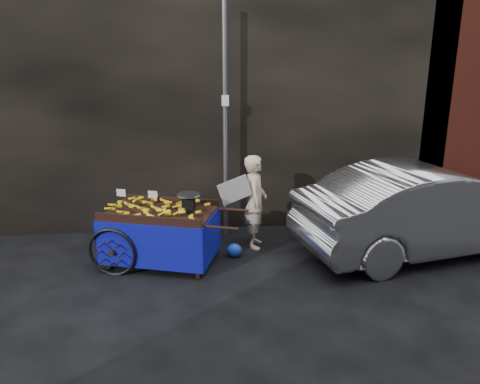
{
  "coord_description": "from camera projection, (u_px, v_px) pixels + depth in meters",
  "views": [
    {
      "loc": [
        -0.3,
        -6.67,
        3.13
      ],
      "look_at": [
        0.47,
        0.5,
        1.02
      ],
      "focal_mm": 35.0,
      "sensor_mm": 36.0,
      "label": 1
    }
  ],
  "objects": [
    {
      "name": "banana_cart",
      "position": [
        157.0,
        217.0,
        7.16
      ],
      "size": [
        2.44,
        1.62,
        1.22
      ],
      "rotation": [
        0.0,
        0.0,
        -0.3
      ],
      "color": "black",
      "rests_on": "ground"
    },
    {
      "name": "ground",
      "position": [
        214.0,
        265.0,
        7.27
      ],
      "size": [
        80.0,
        80.0,
        0.0
      ],
      "primitive_type": "plane",
      "color": "black",
      "rests_on": "ground"
    },
    {
      "name": "street_pole",
      "position": [
        225.0,
        124.0,
        7.98
      ],
      "size": [
        0.12,
        0.1,
        4.0
      ],
      "color": "slate",
      "rests_on": "ground"
    },
    {
      "name": "parked_car",
      "position": [
        430.0,
        209.0,
        7.61
      ],
      "size": [
        4.64,
        2.42,
        1.46
      ],
      "primitive_type": "imported",
      "rotation": [
        0.0,
        0.0,
        1.78
      ],
      "color": "silver",
      "rests_on": "ground"
    },
    {
      "name": "vendor",
      "position": [
        255.0,
        202.0,
        7.77
      ],
      "size": [
        0.89,
        0.63,
        1.58
      ],
      "rotation": [
        0.0,
        0.0,
        1.4
      ],
      "color": "beige",
      "rests_on": "ground"
    },
    {
      "name": "plastic_bag",
      "position": [
        234.0,
        250.0,
        7.53
      ],
      "size": [
        0.25,
        0.2,
        0.22
      ],
      "primitive_type": "ellipsoid",
      "color": "blue",
      "rests_on": "ground"
    },
    {
      "name": "building_wall",
      "position": [
        225.0,
        89.0,
        9.09
      ],
      "size": [
        13.5,
        2.0,
        5.0
      ],
      "color": "black",
      "rests_on": "ground"
    }
  ]
}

